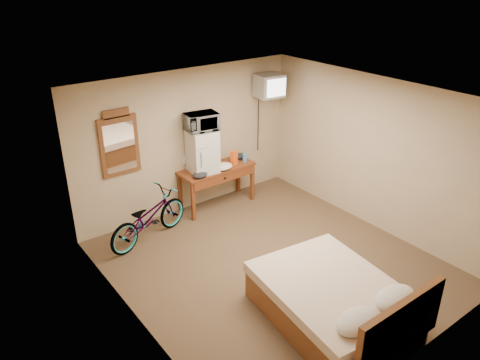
{
  "coord_description": "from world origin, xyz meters",
  "views": [
    {
      "loc": [
        -3.84,
        -4.28,
        4.05
      ],
      "look_at": [
        -0.22,
        0.51,
        1.25
      ],
      "focal_mm": 35.0,
      "sensor_mm": 36.0,
      "label": 1
    }
  ],
  "objects_px": {
    "blue_cup": "(245,158)",
    "wall_mirror": "(119,144)",
    "mini_fridge": "(203,151)",
    "microwave": "(202,122)",
    "desk": "(218,174)",
    "bed": "(336,302)",
    "bicycle": "(148,217)",
    "crt_television": "(269,86)"
  },
  "relations": [
    {
      "from": "crt_television",
      "to": "bicycle",
      "type": "height_order",
      "value": "crt_television"
    },
    {
      "from": "desk",
      "to": "mini_fridge",
      "type": "xyz_separation_m",
      "value": [
        -0.28,
        0.04,
        0.49
      ]
    },
    {
      "from": "bed",
      "to": "bicycle",
      "type": "bearing_deg",
      "value": 106.93
    },
    {
      "from": "desk",
      "to": "bicycle",
      "type": "relative_size",
      "value": 0.91
    },
    {
      "from": "wall_mirror",
      "to": "microwave",
      "type": "bearing_deg",
      "value": -9.81
    },
    {
      "from": "blue_cup",
      "to": "microwave",
      "type": "bearing_deg",
      "value": 174.15
    },
    {
      "from": "microwave",
      "to": "crt_television",
      "type": "distance_m",
      "value": 1.5
    },
    {
      "from": "microwave",
      "to": "bed",
      "type": "distance_m",
      "value": 3.69
    },
    {
      "from": "mini_fridge",
      "to": "wall_mirror",
      "type": "height_order",
      "value": "wall_mirror"
    },
    {
      "from": "bicycle",
      "to": "desk",
      "type": "bearing_deg",
      "value": -95.22
    },
    {
      "from": "mini_fridge",
      "to": "bed",
      "type": "bearing_deg",
      "value": -95.23
    },
    {
      "from": "mini_fridge",
      "to": "blue_cup",
      "type": "height_order",
      "value": "mini_fridge"
    },
    {
      "from": "mini_fridge",
      "to": "crt_television",
      "type": "xyz_separation_m",
      "value": [
        1.45,
        -0.01,
        0.92
      ]
    },
    {
      "from": "wall_mirror",
      "to": "bicycle",
      "type": "bearing_deg",
      "value": -78.66
    },
    {
      "from": "blue_cup",
      "to": "wall_mirror",
      "type": "height_order",
      "value": "wall_mirror"
    },
    {
      "from": "blue_cup",
      "to": "wall_mirror",
      "type": "relative_size",
      "value": 0.13
    },
    {
      "from": "wall_mirror",
      "to": "bed",
      "type": "bearing_deg",
      "value": -73.9
    },
    {
      "from": "mini_fridge",
      "to": "wall_mirror",
      "type": "xyz_separation_m",
      "value": [
        -1.37,
        0.24,
        0.37
      ]
    },
    {
      "from": "desk",
      "to": "wall_mirror",
      "type": "relative_size",
      "value": 1.3
    },
    {
      "from": "microwave",
      "to": "blue_cup",
      "type": "bearing_deg",
      "value": 3.21
    },
    {
      "from": "microwave",
      "to": "blue_cup",
      "type": "xyz_separation_m",
      "value": [
        0.84,
        -0.09,
        -0.83
      ]
    },
    {
      "from": "crt_television",
      "to": "wall_mirror",
      "type": "xyz_separation_m",
      "value": [
        -2.81,
        0.25,
        -0.54
      ]
    },
    {
      "from": "mini_fridge",
      "to": "crt_television",
      "type": "distance_m",
      "value": 1.71
    },
    {
      "from": "mini_fridge",
      "to": "crt_television",
      "type": "relative_size",
      "value": 1.25
    },
    {
      "from": "desk",
      "to": "blue_cup",
      "type": "bearing_deg",
      "value": -5.04
    },
    {
      "from": "microwave",
      "to": "wall_mirror",
      "type": "bearing_deg",
      "value": 179.26
    },
    {
      "from": "desk",
      "to": "crt_television",
      "type": "distance_m",
      "value": 1.83
    },
    {
      "from": "blue_cup",
      "to": "bicycle",
      "type": "xyz_separation_m",
      "value": [
        -2.1,
        -0.23,
        -0.42
      ]
    },
    {
      "from": "mini_fridge",
      "to": "bicycle",
      "type": "relative_size",
      "value": 0.49
    },
    {
      "from": "wall_mirror",
      "to": "bed",
      "type": "distance_m",
      "value": 3.99
    },
    {
      "from": "mini_fridge",
      "to": "crt_television",
      "type": "height_order",
      "value": "crt_television"
    },
    {
      "from": "blue_cup",
      "to": "bicycle",
      "type": "height_order",
      "value": "blue_cup"
    },
    {
      "from": "crt_television",
      "to": "blue_cup",
      "type": "bearing_deg",
      "value": -173.16
    },
    {
      "from": "microwave",
      "to": "blue_cup",
      "type": "height_order",
      "value": "microwave"
    },
    {
      "from": "wall_mirror",
      "to": "blue_cup",
      "type": "bearing_deg",
      "value": -8.31
    },
    {
      "from": "mini_fridge",
      "to": "blue_cup",
      "type": "distance_m",
      "value": 0.9
    },
    {
      "from": "bicycle",
      "to": "bed",
      "type": "relative_size",
      "value": 0.75
    },
    {
      "from": "wall_mirror",
      "to": "bed",
      "type": "height_order",
      "value": "wall_mirror"
    },
    {
      "from": "bicycle",
      "to": "bed",
      "type": "height_order",
      "value": "bed"
    },
    {
      "from": "mini_fridge",
      "to": "microwave",
      "type": "height_order",
      "value": "microwave"
    },
    {
      "from": "mini_fridge",
      "to": "microwave",
      "type": "xyz_separation_m",
      "value": [
        0.0,
        0.0,
        0.52
      ]
    },
    {
      "from": "wall_mirror",
      "to": "bicycle",
      "type": "distance_m",
      "value": 1.24
    }
  ]
}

